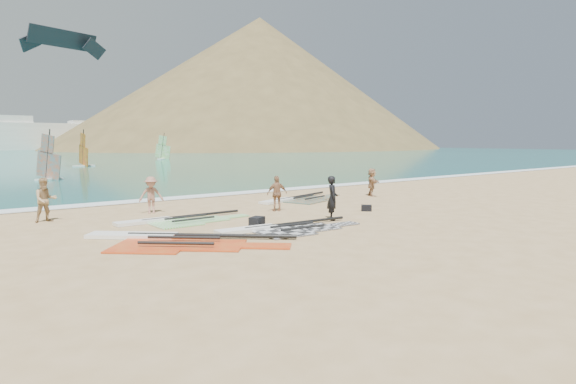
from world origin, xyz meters
TOP-DOWN VIEW (x-y plane):
  - ground at (0.00, 0.00)m, footprint 300.00×300.00m
  - surf_line at (0.00, 12.30)m, footprint 300.00×1.20m
  - headland_main at (85.00, 130.00)m, footprint 143.00×143.00m
  - headland_minor at (120.00, 140.00)m, footprint 70.00×70.00m
  - rig_grey at (-2.66, 1.95)m, footprint 5.23×2.22m
  - rig_green at (-4.77, 5.68)m, footprint 5.08×1.99m
  - rig_orange at (2.85, 7.83)m, footprint 5.58×3.12m
  - rig_red at (-6.42, 2.56)m, footprint 5.33×5.57m
  - gear_bag_near at (-2.87, 3.06)m, footprint 0.65×0.58m
  - gear_bag_far at (2.92, 3.23)m, footprint 0.52×0.52m
  - person_wetsuit at (0.18, 2.44)m, footprint 0.69×0.73m
  - beachgoer_left at (-8.52, 8.69)m, footprint 0.83×0.65m
  - beachgoer_mid at (-4.60, 8.30)m, footprint 1.11×0.84m
  - beachgoer_back at (-0.12, 5.56)m, footprint 0.96×0.63m
  - beachgoer_right at (7.27, 6.89)m, footprint 1.11×1.43m
  - windsurfer_left at (-4.28, 28.88)m, footprint 2.15×2.28m
  - windsurfer_centre at (3.02, 46.82)m, footprint 2.39×2.86m
  - windsurfer_right at (18.58, 60.76)m, footprint 2.23×2.28m
  - kitesurf_kite at (0.74, 43.77)m, footprint 8.27×3.14m

SIDE VIEW (x-z plane):
  - ground at x=0.00m, z-range 0.00..0.00m
  - surf_line at x=0.00m, z-range -0.02..0.02m
  - headland_main at x=85.00m, z-range -22.50..22.50m
  - headland_minor at x=120.00m, z-range -14.00..14.00m
  - rig_green at x=-4.77m, z-range -0.05..0.15m
  - rig_grey at x=-2.66m, z-range -0.05..0.15m
  - rig_orange at x=2.85m, z-range -0.05..0.15m
  - rig_red at x=-6.42m, z-range -0.05..0.15m
  - gear_bag_far at x=2.92m, z-range 0.00..0.26m
  - gear_bag_near at x=-2.87m, z-range 0.00..0.34m
  - beachgoer_right at x=7.27m, z-range 0.00..1.51m
  - beachgoer_back at x=-0.12m, z-range 0.00..1.51m
  - beachgoer_mid at x=-4.60m, z-range 0.00..1.53m
  - beachgoer_left at x=-8.52m, z-range 0.00..1.65m
  - person_wetsuit at x=0.18m, z-range 0.00..1.68m
  - windsurfer_left at x=-4.28m, z-range -0.77..3.12m
  - windsurfer_right at x=18.58m, z-range -0.85..3.32m
  - windsurfer_centre at x=3.02m, z-range -0.88..3.39m
  - kitesurf_kite at x=0.74m, z-range 11.90..14.58m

